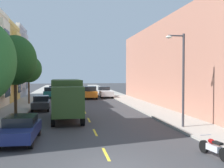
# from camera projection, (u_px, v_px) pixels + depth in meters

# --- Properties ---
(ground_plane) EXTENTS (160.00, 160.00, 0.00)m
(ground_plane) POSITION_uv_depth(u_px,v_px,m) (79.00, 100.00, 40.77)
(ground_plane) COLOR #38383A
(sidewalk_left) EXTENTS (3.20, 120.00, 0.14)m
(sidewalk_left) POSITION_uv_depth(u_px,v_px,m) (27.00, 102.00, 37.65)
(sidewalk_left) COLOR #A39E93
(sidewalk_left) RESTS_ON ground_plane
(sidewalk_right) EXTENTS (3.20, 120.00, 0.14)m
(sidewalk_right) POSITION_uv_depth(u_px,v_px,m) (130.00, 100.00, 39.94)
(sidewalk_right) COLOR #A39E93
(sidewalk_right) RESTS_ON ground_plane
(lane_centerline_dashes) EXTENTS (0.14, 47.20, 0.01)m
(lane_centerline_dashes) POSITION_uv_depth(u_px,v_px,m) (81.00, 104.00, 35.34)
(lane_centerline_dashes) COLOR yellow
(lane_centerline_dashes) RESTS_ON ground_plane
(apartment_block_opposite) EXTENTS (10.00, 36.00, 9.92)m
(apartment_block_opposite) POSITION_uv_depth(u_px,v_px,m) (200.00, 64.00, 32.95)
(apartment_block_opposite) COLOR #B27560
(apartment_block_opposite) RESTS_ON ground_plane
(street_tree_second) EXTENTS (3.88, 3.88, 7.17)m
(street_tree_second) POSITION_uv_depth(u_px,v_px,m) (15.00, 60.00, 25.48)
(street_tree_second) COLOR #47331E
(street_tree_second) RESTS_ON sidewalk_left
(street_tree_third) EXTENTS (3.20, 3.20, 5.95)m
(street_tree_third) POSITION_uv_depth(u_px,v_px,m) (29.00, 69.00, 34.70)
(street_tree_third) COLOR #47331E
(street_tree_third) RESTS_ON sidewalk_left
(street_lamp) EXTENTS (1.35, 0.28, 6.38)m
(street_lamp) POSITION_uv_depth(u_px,v_px,m) (181.00, 73.00, 19.16)
(street_lamp) COLOR #38383D
(street_lamp) RESTS_ON sidewalk_right
(delivery_box_truck) EXTENTS (2.61, 7.57, 3.30)m
(delivery_box_truck) POSITION_uv_depth(u_px,v_px,m) (67.00, 97.00, 23.23)
(delivery_box_truck) COLOR #2D471E
(delivery_box_truck) RESTS_ON ground_plane
(parked_sedan_navy) EXTENTS (1.93, 4.55, 1.43)m
(parked_sedan_navy) POSITION_uv_depth(u_px,v_px,m) (20.00, 128.00, 15.55)
(parked_sedan_navy) COLOR navy
(parked_sedan_navy) RESTS_ON ground_plane
(parked_pickup_white) EXTENTS (2.13, 5.35, 1.73)m
(parked_pickup_white) POSITION_uv_depth(u_px,v_px,m) (105.00, 92.00, 45.97)
(parked_pickup_white) COLOR silver
(parked_pickup_white) RESTS_ON ground_plane
(parked_pickup_teal) EXTENTS (2.07, 5.32, 1.73)m
(parked_pickup_teal) POSITION_uv_depth(u_px,v_px,m) (50.00, 92.00, 45.75)
(parked_pickup_teal) COLOR #195B60
(parked_pickup_teal) RESTS_ON ground_plane
(parked_hatchback_charcoal) EXTENTS (1.85, 4.05, 1.50)m
(parked_hatchback_charcoal) POSITION_uv_depth(u_px,v_px,m) (41.00, 103.00, 29.40)
(parked_hatchback_charcoal) COLOR #333338
(parked_hatchback_charcoal) RESTS_ON ground_plane
(parked_hatchback_black) EXTENTS (1.78, 4.02, 1.50)m
(parked_hatchback_black) POSITION_uv_depth(u_px,v_px,m) (53.00, 89.00, 56.59)
(parked_hatchback_black) COLOR black
(parked_hatchback_black) RESTS_ON ground_plane
(moving_orange_sedan) EXTENTS (1.95, 4.80, 1.93)m
(moving_orange_sedan) POSITION_uv_depth(u_px,v_px,m) (90.00, 92.00, 43.62)
(moving_orange_sedan) COLOR orange
(moving_orange_sedan) RESTS_ON ground_plane
(parked_motorcycle) EXTENTS (0.62, 2.05, 0.90)m
(parked_motorcycle) POSITION_uv_depth(u_px,v_px,m) (214.00, 148.00, 12.69)
(parked_motorcycle) COLOR black
(parked_motorcycle) RESTS_ON ground_plane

